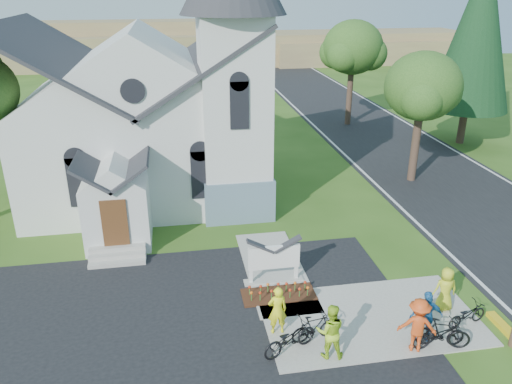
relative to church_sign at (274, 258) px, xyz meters
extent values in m
plane|color=#315518|center=(1.20, -3.20, -1.03)|extent=(120.00, 120.00, 0.00)
cube|color=black|center=(11.20, 11.80, -1.02)|extent=(8.00, 90.00, 0.02)
cube|color=gray|center=(2.70, -2.70, -1.00)|extent=(7.00, 4.00, 0.05)
cube|color=silver|center=(-4.80, 9.80, 1.47)|extent=(11.00, 9.00, 5.00)
cube|color=slate|center=(-0.50, 6.50, -0.03)|extent=(3.20, 3.20, 2.00)
cube|color=silver|center=(-0.50, 6.50, 3.47)|extent=(3.00, 3.00, 9.00)
cube|color=silver|center=(-5.80, 4.10, 0.37)|extent=(2.60, 2.40, 2.80)
cube|color=#573218|center=(-5.80, 2.87, 0.47)|extent=(1.00, 0.10, 2.00)
cube|color=gray|center=(0.00, 0.00, -0.98)|extent=(2.20, 0.40, 0.10)
cube|color=white|center=(-0.85, 0.00, -0.48)|extent=(0.12, 0.12, 1.00)
cube|color=white|center=(0.85, 0.00, -0.48)|extent=(0.12, 0.12, 1.00)
cube|color=white|center=(0.00, 0.00, 0.02)|extent=(1.90, 0.14, 0.90)
cube|color=#391D0F|center=(0.00, -0.90, -0.99)|extent=(2.60, 1.10, 0.07)
cylinder|color=#3D2A21|center=(9.70, 8.80, 1.00)|extent=(0.44, 0.44, 4.05)
ellipsoid|color=#27501B|center=(9.70, 8.80, 4.22)|extent=(4.00, 4.00, 3.60)
cylinder|color=#3D2A21|center=(10.20, 20.80, 1.22)|extent=(0.44, 0.44, 4.50)
ellipsoid|color=#27501B|center=(10.20, 20.80, 4.79)|extent=(4.40, 4.40, 3.96)
cylinder|color=#3D2A21|center=(16.20, 14.80, 0.17)|extent=(0.50, 0.50, 2.40)
cone|color=black|center=(16.20, 14.80, 6.37)|extent=(5.20, 5.20, 10.00)
cube|color=olive|center=(7.20, 52.80, 0.97)|extent=(60.00, 8.00, 4.00)
cube|color=olive|center=(-8.80, 54.80, 1.77)|extent=(30.00, 6.00, 5.60)
cube|color=olive|center=(23.20, 50.80, 0.47)|extent=(25.00, 6.00, 3.00)
imported|color=yellow|center=(-0.49, -2.89, -0.15)|extent=(0.61, 0.40, 1.65)
imported|color=black|center=(-0.30, -3.83, -0.49)|extent=(1.94, 1.32, 0.97)
imported|color=#AED928|center=(0.80, -4.20, -0.10)|extent=(0.97, 0.83, 1.75)
imported|color=black|center=(0.56, -3.45, -0.52)|extent=(1.57, 0.67, 0.91)
imported|color=#226BAE|center=(3.87, -4.04, -0.10)|extent=(1.06, 0.53, 1.74)
imported|color=black|center=(4.14, -4.40, -0.54)|extent=(1.68, 0.60, 0.88)
imported|color=#D74717|center=(3.43, -4.37, -0.10)|extent=(1.28, 1.01, 1.74)
imported|color=black|center=(4.26, -4.40, -0.48)|extent=(1.71, 0.99, 0.99)
imported|color=gold|center=(5.28, -2.66, -0.19)|extent=(0.82, 0.59, 1.57)
imported|color=black|center=(5.57, -3.59, -0.58)|extent=(1.59, 0.90, 0.79)
camera|label=1|loc=(-3.33, -15.39, 9.23)|focal=35.00mm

